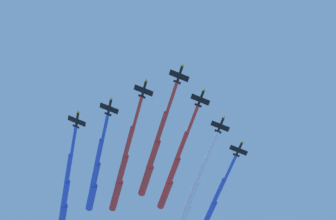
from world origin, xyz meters
The scene contains 7 objects.
jet_lead centered at (-28.07, 6.61, 212.66)m, with size 77.79×23.33×4.41m.
jet_port_inner centered at (-35.16, 20.73, 214.73)m, with size 76.39×22.60×4.38m.
jet_starboard_inner centered at (-44.35, -1.94, 213.12)m, with size 81.79×24.75×4.37m.
jet_port_mid centered at (-44.97, 36.50, 213.37)m, with size 79.21×24.40×4.38m.
jet_starboard_mid centered at (-50.84, -12.70, 210.84)m, with size 70.78×22.78×4.37m.
jet_port_outer centered at (-52.28, 50.89, 212.54)m, with size 78.16×24.08×4.38m.
jet_starboard_outer centered at (-71.82, -20.25, 211.78)m, with size 82.00×25.74×4.42m.
Camera 1 is at (118.76, -61.64, 47.00)m, focal length 53.17 mm.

